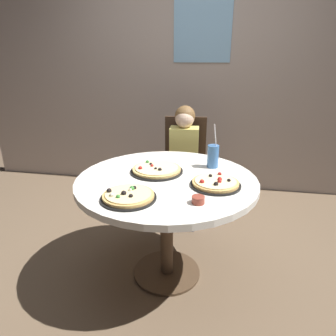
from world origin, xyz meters
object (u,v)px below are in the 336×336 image
object	(u,v)px
diner_child	(183,172)
pizza_cheese	(157,170)
pizza_veggie	(215,183)
sauce_bowl	(198,200)
soda_cup	(213,156)
pizza_pepperoni	(128,196)
dining_table	(167,192)
chair_wooden	(185,161)

from	to	relation	value
diner_child	pizza_cheese	distance (m)	0.76
pizza_veggie	sauce_bowl	world-z (taller)	pizza_veggie
soda_cup	sauce_bowl	distance (m)	0.58
pizza_pepperoni	sauce_bowl	bearing A→B (deg)	2.40
dining_table	diner_child	bearing A→B (deg)	89.63
dining_table	sauce_bowl	size ratio (longest dim) A/B	16.67
dining_table	chair_wooden	bearing A→B (deg)	90.36
soda_cup	sauce_bowl	xyz separation A→B (m)	(-0.05, -0.58, -0.06)
pizza_pepperoni	soda_cup	size ratio (longest dim) A/B	1.01
chair_wooden	soda_cup	distance (m)	0.83
chair_wooden	pizza_veggie	distance (m)	1.12
soda_cup	pizza_pepperoni	bearing A→B (deg)	-126.07
diner_child	pizza_cheese	xyz separation A→B (m)	(-0.09, -0.70, 0.28)
chair_wooden	soda_cup	bearing A→B (deg)	-68.23
diner_child	pizza_cheese	world-z (taller)	diner_child
pizza_cheese	soda_cup	xyz separation A→B (m)	(0.37, 0.16, 0.06)
soda_cup	chair_wooden	bearing A→B (deg)	111.77
soda_cup	pizza_cheese	bearing A→B (deg)	-156.16
dining_table	soda_cup	bearing A→B (deg)	42.36
sauce_bowl	chair_wooden	bearing A→B (deg)	100.34
pizza_cheese	pizza_pepperoni	size ratio (longest dim) A/B	1.15
dining_table	diner_child	distance (m)	0.81
dining_table	chair_wooden	distance (m)	0.99
chair_wooden	pizza_cheese	size ratio (longest dim) A/B	2.67
dining_table	pizza_pepperoni	size ratio (longest dim) A/B	3.77
pizza_veggie	diner_child	bearing A→B (deg)	109.62
dining_table	pizza_veggie	world-z (taller)	pizza_veggie
pizza_cheese	sauce_bowl	size ratio (longest dim) A/B	5.08
dining_table	pizza_pepperoni	distance (m)	0.39
chair_wooden	soda_cup	size ratio (longest dim) A/B	3.10
pizza_cheese	pizza_pepperoni	distance (m)	0.44
pizza_veggie	pizza_cheese	distance (m)	0.43
pizza_veggie	soda_cup	world-z (taller)	soda_cup
pizza_cheese	soda_cup	world-z (taller)	soda_cup
soda_cup	sauce_bowl	bearing A→B (deg)	-95.03
pizza_veggie	sauce_bowl	bearing A→B (deg)	-108.23
pizza_cheese	pizza_veggie	bearing A→B (deg)	-22.21
chair_wooden	pizza_cheese	world-z (taller)	chair_wooden
pizza_veggie	soda_cup	size ratio (longest dim) A/B	1.00
pizza_pepperoni	soda_cup	bearing A→B (deg)	53.93
pizza_pepperoni	diner_child	bearing A→B (deg)	82.17
diner_child	pizza_pepperoni	xyz separation A→B (m)	(-0.16, -1.13, 0.28)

